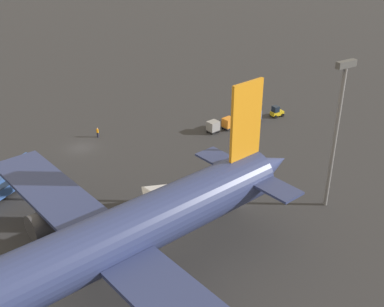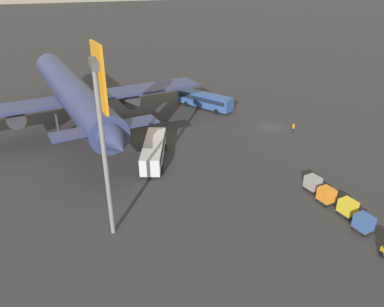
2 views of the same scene
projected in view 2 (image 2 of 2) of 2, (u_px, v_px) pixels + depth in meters
The scene contains 10 objects.
ground_plane at pixel (270, 127), 70.75m from camera, with size 600.00×600.00×0.00m, color #2D2D30.
airplane at pixel (73, 93), 65.95m from camera, with size 54.37×46.84×18.88m.
shuttle_bus_near at pixel (205, 99), 79.25m from camera, with size 12.32×9.27×3.14m.
shuttle_bus_far at pixel (154, 150), 57.60m from camera, with size 12.31×6.90×3.05m.
worker_person at pixel (293, 128), 67.82m from camera, with size 0.38×0.38×1.74m.
cargo_cart_blue at pixel (364, 223), 42.22m from camera, with size 2.23×1.97×2.06m.
cargo_cart_yellow at pixel (348, 207), 44.96m from camera, with size 2.23×1.97×2.06m.
cargo_cart_orange at pixel (326, 195), 47.36m from camera, with size 2.23×1.97×2.06m.
cargo_cart_grey at pixel (313, 183), 50.03m from camera, with size 2.23×1.97×2.06m.
light_pole at pixel (102, 137), 37.30m from camera, with size 2.80×0.70×19.55m.
Camera 2 is at (-56.65, 36.19, 27.05)m, focal length 35.00 mm.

